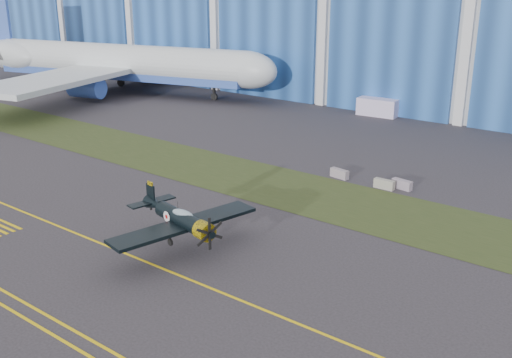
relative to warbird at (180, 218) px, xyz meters
The scene contains 11 objects.
ground 3.92m from the warbird, 46.58° to the left, with size 260.00×260.00×0.00m, color #38343A.
grass_median 16.45m from the warbird, 82.89° to the left, with size 260.00×10.00×0.02m, color #475128.
taxiway_centreline 4.36m from the warbird, 55.03° to the right, with size 200.00×0.20×0.02m, color yellow.
edge_line_near 12.80m from the warbird, 80.77° to the right, with size 80.00×0.20×0.02m, color yellow.
edge_line_far 11.84m from the warbird, 79.98° to the right, with size 80.00×0.20×0.02m, color yellow.
warbird is the anchor object (origin of this frame).
jetliner 67.44m from the warbird, 143.79° to the left, with size 79.28×71.98×23.40m.
shipping_container 50.83m from the warbird, 100.67° to the left, with size 5.78×2.31×2.51m, color silver.
barrier_a 22.00m from the warbird, 88.30° to the left, with size 2.00×0.60×0.90m, color gray.
barrier_b 22.54m from the warbird, 75.36° to the left, with size 2.00×0.60×0.90m, color #A09B8D.
barrier_c 23.85m from the warbird, 72.73° to the left, with size 2.00×0.60×0.90m, color #978999.
Camera 1 is at (27.05, -30.56, 19.35)m, focal length 42.00 mm.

